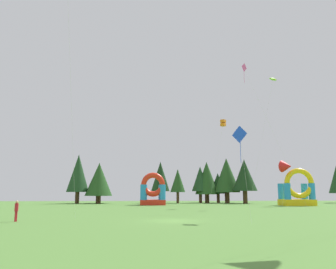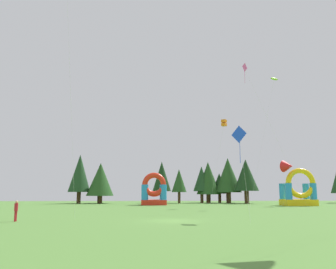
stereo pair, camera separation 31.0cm
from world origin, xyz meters
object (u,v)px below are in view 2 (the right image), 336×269
object	(u,v)px
kite_red_delta	(288,166)
kite_blue_diamond	(240,136)
kite_orange_box	(224,123)
kite_pink_diamond	(245,70)
person_near_camera	(16,209)
inflatable_yellow_castle	(154,193)
kite_lime_parafoil	(274,79)
inflatable_orange_dome	(299,192)

from	to	relation	value
kite_red_delta	kite_blue_diamond	xyz separation A→B (m)	(-15.31, -27.65, 0.69)
kite_orange_box	kite_pink_diamond	distance (m)	10.68
kite_pink_diamond	person_near_camera	size ratio (longest dim) A/B	11.68
person_near_camera	inflatable_yellow_castle	xyz separation A→B (m)	(11.68, 34.00, 1.11)
kite_lime_parafoil	inflatable_yellow_castle	size ratio (longest dim) A/B	3.70
kite_blue_diamond	kite_lime_parafoil	distance (m)	30.96
kite_orange_box	kite_red_delta	distance (m)	13.77
kite_orange_box	inflatable_yellow_castle	size ratio (longest dim) A/B	2.41
kite_lime_parafoil	inflatable_yellow_castle	bearing A→B (deg)	155.85
kite_lime_parafoil	person_near_camera	bearing A→B (deg)	-141.82
kite_blue_diamond	person_near_camera	size ratio (longest dim) A/B	4.65
inflatable_yellow_castle	kite_blue_diamond	bearing A→B (deg)	-77.45
kite_red_delta	kite_lime_parafoil	xyz separation A→B (m)	(-2.72, -2.94, 14.45)
inflatable_orange_dome	kite_blue_diamond	bearing A→B (deg)	-121.10
kite_lime_parafoil	person_near_camera	size ratio (longest dim) A/B	12.53
kite_pink_diamond	inflatable_orange_dome	bearing A→B (deg)	47.41
kite_red_delta	person_near_camera	world-z (taller)	kite_red_delta
kite_lime_parafoil	inflatable_orange_dome	size ratio (longest dim) A/B	3.35
kite_lime_parafoil	kite_pink_diamond	xyz separation A→B (m)	(-7.54, -9.17, -1.80)
kite_red_delta	kite_pink_diamond	world-z (taller)	kite_pink_diamond
kite_lime_parafoil	inflatable_yellow_castle	xyz separation A→B (m)	(-20.10, 9.01, -19.01)
kite_orange_box	kite_pink_diamond	world-z (taller)	kite_pink_diamond
kite_lime_parafoil	kite_pink_diamond	bearing A→B (deg)	-129.41
person_near_camera	inflatable_yellow_castle	distance (m)	35.97
kite_red_delta	kite_pink_diamond	distance (m)	20.29
kite_red_delta	person_near_camera	distance (m)	44.75
kite_blue_diamond	kite_pink_diamond	xyz separation A→B (m)	(5.05, 15.54, 11.95)
kite_pink_diamond	inflatable_orange_dome	size ratio (longest dim) A/B	3.13
kite_blue_diamond	kite_lime_parafoil	bearing A→B (deg)	63.00
kite_red_delta	inflatable_yellow_castle	world-z (taller)	kite_red_delta
kite_blue_diamond	person_near_camera	bearing A→B (deg)	-179.17
kite_orange_box	inflatable_orange_dome	xyz separation A→B (m)	(13.85, 4.86, -11.19)
kite_orange_box	inflatable_orange_dome	bearing A→B (deg)	19.32
inflatable_orange_dome	person_near_camera	bearing A→B (deg)	-141.29
inflatable_orange_dome	kite_lime_parafoil	bearing A→B (deg)	-138.17
kite_blue_diamond	inflatable_yellow_castle	size ratio (longest dim) A/B	1.37
kite_orange_box	kite_blue_diamond	distance (m)	25.39
kite_blue_diamond	kite_lime_parafoil	world-z (taller)	kite_lime_parafoil
kite_pink_diamond	person_near_camera	xyz separation A→B (m)	(-24.24, -15.82, -18.32)
kite_blue_diamond	kite_pink_diamond	distance (m)	20.25
person_near_camera	inflatable_orange_dome	size ratio (longest dim) A/B	0.27
kite_pink_diamond	kite_red_delta	bearing A→B (deg)	49.75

